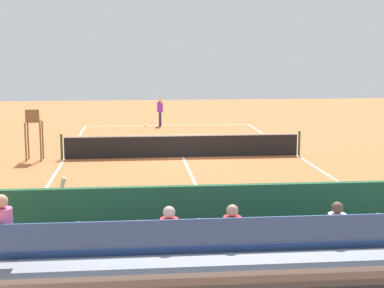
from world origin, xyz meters
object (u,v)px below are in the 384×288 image
at_px(tennis_ball_far, 141,131).
at_px(tennis_racket, 149,126).
at_px(equipment_bag, 226,265).
at_px(tennis_ball_near, 201,128).
at_px(tennis_player, 160,109).
at_px(courtside_bench, 311,243).
at_px(tennis_net, 183,146).
at_px(umpire_chair, 34,129).
at_px(line_judge, 58,223).
at_px(bleacher_stand, 256,262).

bearing_deg(tennis_ball_far, tennis_racket, -103.01).
height_order(equipment_bag, tennis_ball_near, equipment_bag).
bearing_deg(tennis_ball_far, tennis_player, -115.91).
height_order(tennis_racket, tennis_ball_far, tennis_ball_far).
bearing_deg(courtside_bench, tennis_net, -83.34).
xyz_separation_m(courtside_bench, tennis_ball_near, (-0.35, -22.75, -0.53)).
bearing_deg(tennis_racket, courtside_bench, 96.51).
relative_size(equipment_bag, tennis_ball_near, 13.64).
relative_size(umpire_chair, tennis_ball_far, 32.42).
bearing_deg(tennis_net, courtside_bench, 96.66).
bearing_deg(tennis_ball_near, line_judge, 76.06).
xyz_separation_m(tennis_ball_near, tennis_ball_far, (3.55, 1.11, 0.00)).
xyz_separation_m(umpire_chair, tennis_ball_near, (-8.10, -9.60, -1.28)).
relative_size(bleacher_stand, equipment_bag, 10.07).
bearing_deg(equipment_bag, line_judge, -9.36).
bearing_deg(umpire_chair, tennis_player, -117.67).
bearing_deg(courtside_bench, tennis_racket, -83.49).
relative_size(tennis_ball_far, line_judge, 0.03).
relative_size(tennis_racket, line_judge, 0.28).
height_order(umpire_chair, line_judge, umpire_chair).
distance_m(tennis_racket, tennis_ball_far, 2.19).
relative_size(tennis_net, umpire_chair, 4.81).
height_order(bleacher_stand, courtside_bench, bleacher_stand).
bearing_deg(tennis_ball_near, tennis_player, -28.98).
xyz_separation_m(tennis_net, umpire_chair, (6.20, 0.12, 0.81)).
bearing_deg(bleacher_stand, tennis_net, -90.15).
height_order(umpire_chair, tennis_ball_near, umpire_chair).
distance_m(courtside_bench, line_judge, 5.23).
height_order(tennis_player, tennis_ball_far, tennis_player).
height_order(equipment_bag, line_judge, line_judge).
bearing_deg(equipment_bag, tennis_ball_near, -95.32).
distance_m(umpire_chair, tennis_racket, 11.82).
bearing_deg(bleacher_stand, tennis_ball_near, -94.46).
bearing_deg(tennis_ball_far, tennis_net, 101.20).
distance_m(tennis_net, tennis_ball_near, 9.68).
relative_size(tennis_ball_near, line_judge, 0.03).
bearing_deg(equipment_bag, tennis_player, -89.42).
bearing_deg(umpire_chair, tennis_ball_near, -130.15).
height_order(courtside_bench, tennis_ball_near, courtside_bench).
height_order(tennis_net, tennis_ball_near, tennis_net).
xyz_separation_m(courtside_bench, tennis_ball_far, (3.21, -21.64, -0.53)).
distance_m(tennis_net, tennis_racket, 10.58).
distance_m(tennis_player, tennis_ball_far, 2.87).
height_order(bleacher_stand, umpire_chair, bleacher_stand).
bearing_deg(umpire_chair, tennis_ball_far, -118.16).
distance_m(bleacher_stand, tennis_ball_far, 23.79).
bearing_deg(courtside_bench, tennis_player, -85.18).
xyz_separation_m(courtside_bench, equipment_bag, (1.78, 0.13, -0.38)).
bearing_deg(equipment_bag, bleacher_stand, 95.66).
distance_m(umpire_chair, courtside_bench, 15.29).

